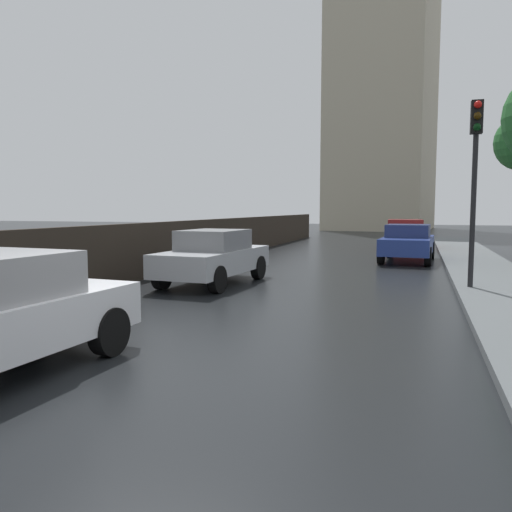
% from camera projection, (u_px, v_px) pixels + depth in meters
% --- Properties ---
extents(ground, '(120.00, 120.00, 0.00)m').
position_uv_depth(ground, '(137.00, 377.00, 6.04)').
color(ground, black).
extents(car_red_mid_road, '(2.04, 4.32, 1.46)m').
position_uv_depth(car_red_mid_road, '(405.00, 234.00, 24.64)').
color(car_red_mid_road, maroon).
rests_on(car_red_mid_road, ground).
extents(car_blue_far_ahead, '(2.00, 4.12, 1.39)m').
position_uv_depth(car_blue_far_ahead, '(408.00, 242.00, 19.02)').
color(car_blue_far_ahead, navy).
rests_on(car_blue_far_ahead, ground).
extents(car_silver_behind_camera, '(1.95, 4.10, 1.43)m').
position_uv_depth(car_silver_behind_camera, '(213.00, 256.00, 13.42)').
color(car_silver_behind_camera, '#B2B5BA').
rests_on(car_silver_behind_camera, ground).
extents(traffic_light, '(0.26, 0.39, 4.31)m').
position_uv_depth(traffic_light, '(475.00, 159.00, 11.78)').
color(traffic_light, black).
rests_on(traffic_light, sidewalk_strip).
extents(distant_tower, '(9.95, 12.21, 29.74)m').
position_uv_depth(distant_tower, '(384.00, 93.00, 47.64)').
color(distant_tower, '#B2A88E').
rests_on(distant_tower, ground).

